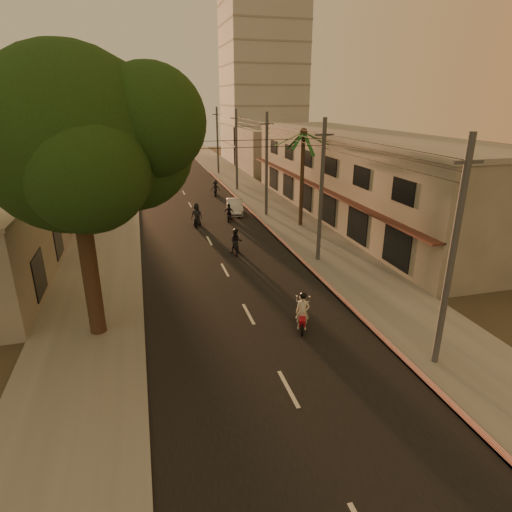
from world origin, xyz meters
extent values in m
plane|color=#383023|center=(0.00, 0.00, 0.00)|extent=(160.00, 160.00, 0.00)
cube|color=black|center=(0.00, 20.00, 0.01)|extent=(10.00, 140.00, 0.02)
cube|color=slate|center=(7.50, 20.00, 0.06)|extent=(5.00, 140.00, 0.12)
cube|color=slate|center=(-7.50, 20.00, 0.06)|extent=(5.00, 140.00, 0.12)
cube|color=red|center=(5.10, 15.00, 0.10)|extent=(0.20, 60.00, 0.20)
cube|color=gray|center=(14.00, 18.00, 3.50)|extent=(8.00, 34.00, 7.00)
cube|color=gray|center=(14.00, 18.00, 7.15)|extent=(8.20, 34.20, 0.30)
cube|color=#47231C|center=(9.70, 18.00, 3.10)|extent=(0.80, 34.00, 0.12)
cube|color=#B7B5B2|center=(16.00, 56.00, 14.00)|extent=(12.00, 12.00, 28.00)
cylinder|color=black|center=(-7.00, 2.00, 3.00)|extent=(0.70, 0.70, 6.00)
cylinder|color=black|center=(-6.20, 2.40, 6.00)|extent=(1.22, 2.17, 3.04)
cylinder|color=black|center=(-7.60, 1.70, 6.20)|extent=(1.31, 1.49, 2.73)
sphere|color=black|center=(-7.00, 2.00, 8.50)|extent=(7.20, 7.20, 7.20)
sphere|color=black|center=(-4.80, 3.00, 8.00)|extent=(5.20, 5.20, 5.20)
sphere|color=black|center=(-8.80, 2.80, 8.20)|extent=(4.80, 4.80, 4.80)
sphere|color=black|center=(-6.40, 0.20, 7.60)|extent=(4.60, 4.60, 4.60)
sphere|color=black|center=(-4.00, 1.50, 9.20)|extent=(4.40, 4.40, 4.40)
sphere|color=black|center=(-5.80, 4.40, 9.60)|extent=(4.40, 4.40, 4.40)
cylinder|color=black|center=(8.00, 16.00, 3.80)|extent=(0.32, 0.32, 7.60)
sphere|color=black|center=(8.00, 16.00, 7.60)|extent=(0.60, 0.60, 0.60)
cylinder|color=#38383A|center=(6.20, -4.00, 4.50)|extent=(0.26, 0.26, 9.00)
cube|color=#38383A|center=(6.20, -4.00, 8.00)|extent=(1.20, 0.12, 0.12)
cylinder|color=#38383A|center=(6.20, 8.00, 4.50)|extent=(0.26, 0.26, 9.00)
cube|color=#38383A|center=(6.20, 8.00, 8.00)|extent=(1.20, 0.12, 0.12)
cylinder|color=#38383A|center=(6.20, 20.00, 4.50)|extent=(0.26, 0.26, 9.00)
cube|color=#38383A|center=(6.20, 20.00, 8.00)|extent=(1.20, 0.12, 0.12)
cylinder|color=#38383A|center=(6.20, 32.00, 4.50)|extent=(0.26, 0.26, 9.00)
cube|color=#38383A|center=(6.20, 32.00, 8.00)|extent=(1.20, 0.12, 0.12)
cylinder|color=#38383A|center=(6.20, 44.00, 4.50)|extent=(0.26, 0.26, 9.00)
cube|color=#38383A|center=(6.20, 44.00, 8.00)|extent=(1.20, 0.12, 0.12)
cube|color=gray|center=(14.00, 45.00, 3.00)|extent=(8.00, 14.00, 6.00)
cube|color=gray|center=(-14.00, 34.00, 2.20)|extent=(8.00, 14.00, 4.40)
cube|color=gray|center=(-14.00, 52.00, 3.50)|extent=(8.00, 14.00, 7.00)
cylinder|color=black|center=(2.31, 0.64, 0.29)|extent=(0.31, 0.58, 0.58)
cylinder|color=black|center=(1.83, -0.57, 0.29)|extent=(0.31, 0.58, 0.58)
cube|color=maroon|center=(2.04, -0.04, 0.57)|extent=(0.69, 1.17, 0.31)
cube|color=maroon|center=(2.23, 0.45, 0.73)|extent=(0.33, 0.21, 0.63)
cylinder|color=silver|center=(2.28, 0.56, 1.10)|extent=(0.55, 0.25, 0.04)
imported|color=beige|center=(2.04, -0.04, 0.88)|extent=(0.93, 0.86, 1.75)
sphere|color=black|center=(2.04, -0.04, 1.70)|extent=(0.31, 0.31, 0.31)
sphere|color=silver|center=(2.00, 0.65, 1.36)|extent=(0.13, 0.13, 0.13)
sphere|color=silver|center=(2.54, 0.44, 1.36)|extent=(0.13, 0.13, 0.13)
cylinder|color=black|center=(1.49, 11.52, 0.28)|extent=(0.20, 0.57, 0.56)
cylinder|color=black|center=(1.27, 10.29, 0.28)|extent=(0.20, 0.57, 0.56)
cube|color=black|center=(1.36, 10.83, 0.55)|extent=(0.47, 1.13, 0.30)
cube|color=black|center=(1.45, 11.33, 0.70)|extent=(0.31, 0.15, 0.60)
cylinder|color=silver|center=(1.47, 11.45, 1.05)|extent=(0.55, 0.14, 0.04)
imported|color=black|center=(1.36, 10.83, 0.84)|extent=(1.04, 0.92, 1.68)
sphere|color=black|center=(1.36, 10.83, 1.63)|extent=(0.30, 0.30, 0.30)
cylinder|color=black|center=(2.69, 19.58, 0.25)|extent=(0.21, 0.50, 0.50)
cylinder|color=black|center=(2.43, 18.51, 0.25)|extent=(0.21, 0.50, 0.50)
cube|color=black|center=(2.54, 18.98, 0.49)|extent=(0.48, 1.00, 0.27)
cube|color=black|center=(2.65, 19.41, 0.62)|extent=(0.28, 0.15, 0.53)
cylinder|color=silver|center=(2.68, 19.51, 0.93)|extent=(0.48, 0.16, 0.04)
imported|color=black|center=(2.54, 18.98, 0.74)|extent=(1.04, 0.77, 1.49)
sphere|color=black|center=(2.54, 18.98, 1.44)|extent=(0.27, 0.27, 0.27)
cylinder|color=black|center=(-0.12, 18.95, 0.31)|extent=(0.28, 0.63, 0.62)
cylinder|color=black|center=(-0.50, 17.62, 0.31)|extent=(0.28, 0.63, 0.62)
cube|color=black|center=(-0.33, 18.20, 0.61)|extent=(0.63, 1.26, 0.33)
cube|color=black|center=(-0.18, 18.73, 0.77)|extent=(0.35, 0.20, 0.66)
cylinder|color=silver|center=(-0.15, 18.86, 1.16)|extent=(0.60, 0.20, 0.04)
imported|color=black|center=(-0.33, 18.20, 0.93)|extent=(1.22, 1.07, 1.86)
sphere|color=black|center=(-0.33, 18.20, 1.81)|extent=(0.33, 0.33, 0.33)
cylinder|color=black|center=(3.39, 30.17, 0.27)|extent=(0.23, 0.56, 0.55)
cylinder|color=black|center=(3.09, 28.98, 0.27)|extent=(0.23, 0.56, 0.55)
cube|color=black|center=(3.22, 29.50, 0.54)|extent=(0.52, 1.11, 0.29)
cube|color=black|center=(3.34, 29.98, 0.68)|extent=(0.31, 0.17, 0.59)
cylinder|color=silver|center=(3.37, 30.09, 1.03)|extent=(0.53, 0.17, 0.04)
imported|color=black|center=(3.22, 29.50, 0.82)|extent=(1.35, 1.10, 1.64)
sphere|color=black|center=(3.22, 29.50, 1.59)|extent=(0.29, 0.29, 0.29)
imported|color=#A6A9AF|center=(3.59, 21.46, 0.67)|extent=(2.77, 4.54, 1.34)
camera|label=1|loc=(-4.54, -16.27, 10.02)|focal=30.00mm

